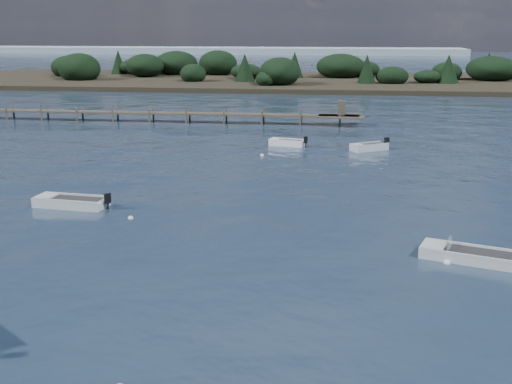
# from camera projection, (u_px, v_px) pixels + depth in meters

# --- Properties ---
(ground) EXTENTS (400.00, 400.00, 0.00)m
(ground) POSITION_uv_depth(u_px,v_px,m) (310.00, 111.00, 82.52)
(ground) COLOR #172537
(ground) RESTS_ON ground
(dinghy_mid_white_a) EXTENTS (4.85, 3.00, 1.12)m
(dinghy_mid_white_a) POSITION_uv_depth(u_px,v_px,m) (470.00, 257.00, 29.93)
(dinghy_mid_white_a) COLOR #B2B7B9
(dinghy_mid_white_a) RESTS_ON ground
(tender_far_white) EXTENTS (3.60, 1.99, 1.21)m
(tender_far_white) POSITION_uv_depth(u_px,v_px,m) (287.00, 144.00, 58.51)
(tender_far_white) COLOR white
(tender_far_white) RESTS_ON ground
(tender_far_grey_b) EXTENTS (3.54, 2.92, 1.27)m
(tender_far_grey_b) POSITION_uv_depth(u_px,v_px,m) (369.00, 148.00, 56.33)
(tender_far_grey_b) COLOR #B2B7B9
(tender_far_grey_b) RESTS_ON ground
(dinghy_mid_grey) EXTENTS (4.83, 2.11, 1.20)m
(dinghy_mid_grey) POSITION_uv_depth(u_px,v_px,m) (71.00, 204.00, 38.81)
(dinghy_mid_grey) COLOR #B2B7B9
(dinghy_mid_grey) RESTS_ON ground
(buoy_b) EXTENTS (0.32, 0.32, 0.32)m
(buoy_b) POSITION_uv_depth(u_px,v_px,m) (447.00, 263.00, 29.55)
(buoy_b) COLOR silver
(buoy_b) RESTS_ON ground
(buoy_c) EXTENTS (0.32, 0.32, 0.32)m
(buoy_c) POSITION_uv_depth(u_px,v_px,m) (131.00, 218.00, 36.43)
(buoy_c) COLOR silver
(buoy_c) RESTS_ON ground
(buoy_e) EXTENTS (0.32, 0.32, 0.32)m
(buoy_e) POSITION_uv_depth(u_px,v_px,m) (262.00, 155.00, 54.10)
(buoy_e) COLOR silver
(buoy_e) RESTS_ON ground
(jetty) EXTENTS (64.50, 3.20, 3.40)m
(jetty) POSITION_uv_depth(u_px,v_px,m) (115.00, 112.00, 73.45)
(jetty) COLOR #4C4437
(jetty) RESTS_ON ground
(far_headland) EXTENTS (190.00, 40.00, 5.80)m
(far_headland) POSITION_uv_depth(u_px,v_px,m) (457.00, 75.00, 117.32)
(far_headland) COLOR black
(far_headland) RESTS_ON ground
(distant_haze) EXTENTS (280.00, 20.00, 2.40)m
(distant_haze) POSITION_uv_depth(u_px,v_px,m) (105.00, 53.00, 256.87)
(distant_haze) COLOR #8A9EAA
(distant_haze) RESTS_ON ground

